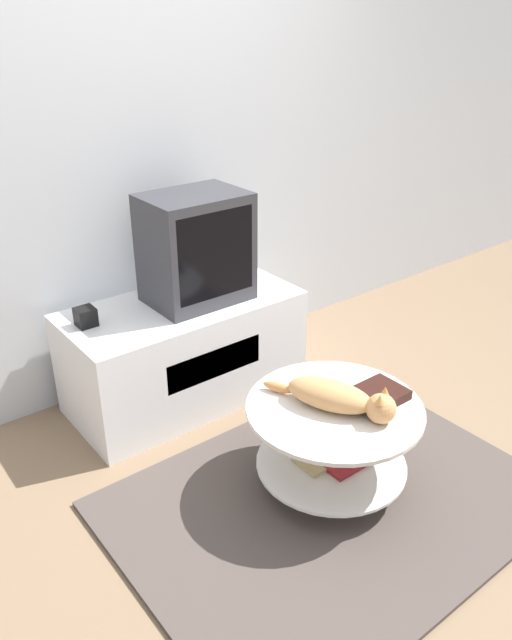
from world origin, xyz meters
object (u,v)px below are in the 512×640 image
at_px(speaker, 86,317).
at_px(cat, 339,397).
at_px(tv, 196,248).
at_px(dvd_box, 378,395).

relative_size(speaker, cat, 0.16).
bearing_deg(tv, dvd_box, -80.35).
xyz_separation_m(speaker, dvd_box, (0.76, -1.13, -0.15)).
relative_size(tv, cat, 1.01).
height_order(dvd_box, cat, cat).
distance_m(tv, cat, 1.07).
xyz_separation_m(tv, speaker, (-0.58, 0.07, -0.23)).
relative_size(tv, dvd_box, 2.46).
height_order(tv, speaker, tv).
xyz_separation_m(dvd_box, cat, (-0.18, 0.05, 0.04)).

